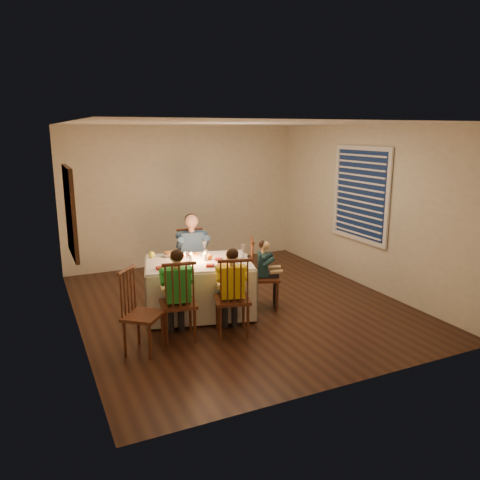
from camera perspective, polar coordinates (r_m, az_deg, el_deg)
name	(u,v)px	position (r m, az deg, el deg)	size (l,w,h in m)	color
ground	(239,304)	(6.98, -0.13, -7.84)	(5.00, 5.00, 0.00)	black
wall_left	(71,232)	(6.05, -19.86, 0.91)	(0.02, 5.00, 2.60)	beige
wall_right	(365,207)	(7.82, 15.04, 3.89)	(0.02, 5.00, 2.60)	beige
wall_back	(183,196)	(8.93, -6.91, 5.35)	(4.50, 0.02, 2.60)	beige
ceiling	(239,123)	(6.51, -0.14, 14.03)	(5.00, 5.00, 0.00)	white
dining_table	(199,276)	(6.52, -5.07, -4.41)	(1.66, 1.37, 0.73)	silver
chair_adult	(193,295)	(7.40, -5.71, -6.65)	(0.42, 0.40, 1.03)	#3D1910
chair_near_left	(179,338)	(5.95, -7.42, -11.82)	(0.42, 0.40, 1.03)	#3D1910
chair_near_right	(232,333)	(6.04, -0.95, -11.33)	(0.42, 0.40, 1.03)	#3D1910
chair_end	(264,307)	(6.88, 2.96, -8.19)	(0.42, 0.40, 1.03)	#3D1910
chair_extra	(145,351)	(5.71, -11.53, -13.12)	(0.41, 0.39, 1.00)	#3D1910
adult	(193,295)	(7.40, -5.71, -6.65)	(0.47, 0.44, 1.28)	#305079
child_green	(179,338)	(5.95, -7.42, -11.82)	(0.40, 0.36, 1.15)	green
child_yellow	(232,333)	(6.04, -0.95, -11.33)	(0.38, 0.35, 1.12)	yellow
child_teal	(264,307)	(6.88, 2.96, -8.19)	(0.31, 0.29, 1.00)	#18353D
setting_adult	(193,255)	(6.72, -5.72, -1.88)	(0.26, 0.26, 0.02)	silver
setting_green	(174,268)	(6.15, -8.02, -3.38)	(0.26, 0.26, 0.02)	silver
setting_yellow	(223,265)	(6.21, -2.03, -3.07)	(0.26, 0.26, 0.02)	silver
setting_teal	(232,259)	(6.49, -1.02, -2.34)	(0.26, 0.26, 0.02)	silver
candle_left	(191,258)	(6.44, -5.98, -2.19)	(0.06, 0.06, 0.10)	white
candle_right	(205,257)	(6.45, -4.29, -2.11)	(0.06, 0.06, 0.10)	white
squash	(152,255)	(6.71, -10.73, -1.75)	(0.09, 0.09, 0.09)	#F0F23F
orange_fruit	(210,257)	(6.51, -3.72, -2.05)	(0.08, 0.08, 0.08)	orange
serving_bowl	(170,255)	(6.72, -8.58, -1.81)	(0.20, 0.20, 0.05)	silver
wall_mirror	(70,212)	(6.31, -19.97, 3.24)	(0.06, 0.95, 1.15)	black
window_blinds	(360,194)	(7.84, 14.41, 5.42)	(0.07, 1.34, 1.54)	#0D1A36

